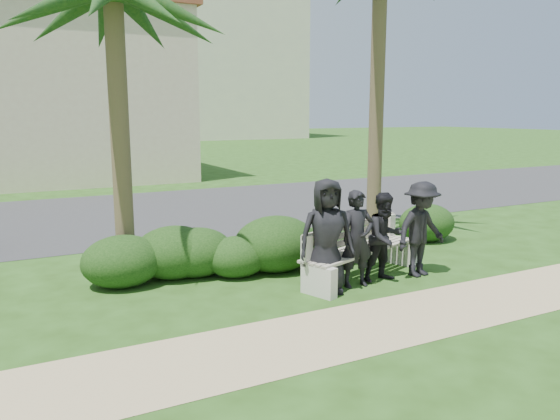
# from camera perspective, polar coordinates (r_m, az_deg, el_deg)

# --- Properties ---
(ground) EXTENTS (160.00, 160.00, 0.00)m
(ground) POSITION_cam_1_polar(r_m,az_deg,el_deg) (9.10, 3.31, -7.98)
(ground) COLOR #244413
(ground) RESTS_ON ground
(footpath) EXTENTS (30.00, 1.60, 0.01)m
(footpath) POSITION_cam_1_polar(r_m,az_deg,el_deg) (7.70, 10.30, -11.56)
(footpath) COLOR tan
(footpath) RESTS_ON ground
(asphalt_street) EXTENTS (160.00, 8.00, 0.01)m
(asphalt_street) POSITION_cam_1_polar(r_m,az_deg,el_deg) (16.30, -11.20, -0.06)
(asphalt_street) COLOR #2D2D30
(asphalt_street) RESTS_ON ground
(stucco_bldg_right) EXTENTS (8.40, 8.40, 7.30)m
(stucco_bldg_right) POSITION_cam_1_polar(r_m,az_deg,el_deg) (25.67, -20.13, 11.39)
(stucco_bldg_right) COLOR beige
(stucco_bldg_right) RESTS_ON ground
(hotel_tower) EXTENTS (26.00, 18.00, 37.30)m
(hotel_tower) POSITION_cam_1_polar(r_m,az_deg,el_deg) (65.95, -11.48, 19.16)
(hotel_tower) COLOR beige
(hotel_tower) RESTS_ON ground
(park_bench) EXTENTS (2.83, 1.45, 0.92)m
(park_bench) POSITION_cam_1_polar(r_m,az_deg,el_deg) (9.55, 8.62, -4.61)
(park_bench) COLOR gray
(park_bench) RESTS_ON ground
(man_a) EXTENTS (1.01, 0.79, 1.83)m
(man_a) POSITION_cam_1_polar(r_m,az_deg,el_deg) (8.63, 4.89, -2.72)
(man_a) COLOR black
(man_a) RESTS_ON ground
(man_b) EXTENTS (0.61, 0.43, 1.60)m
(man_b) POSITION_cam_1_polar(r_m,az_deg,el_deg) (8.99, 8.08, -3.01)
(man_b) COLOR black
(man_b) RESTS_ON ground
(man_c) EXTENTS (0.76, 0.60, 1.52)m
(man_c) POSITION_cam_1_polar(r_m,az_deg,el_deg) (9.36, 10.92, -2.81)
(man_c) COLOR black
(man_c) RESTS_ON ground
(man_d) EXTENTS (1.15, 0.75, 1.67)m
(man_d) POSITION_cam_1_polar(r_m,az_deg,el_deg) (9.78, 14.53, -1.96)
(man_d) COLOR black
(man_d) RESTS_ON ground
(hedge_a) EXTENTS (1.34, 1.11, 0.87)m
(hedge_a) POSITION_cam_1_polar(r_m,az_deg,el_deg) (9.39, -16.16, -5.02)
(hedge_a) COLOR black
(hedge_a) RESTS_ON ground
(hedge_b) EXTENTS (1.43, 1.18, 0.93)m
(hedge_b) POSITION_cam_1_polar(r_m,az_deg,el_deg) (9.67, -11.02, -4.20)
(hedge_b) COLOR black
(hedge_b) RESTS_ON ground
(hedge_c) EXTENTS (1.12, 0.92, 0.73)m
(hedge_c) POSITION_cam_1_polar(r_m,az_deg,el_deg) (9.60, -4.51, -4.76)
(hedge_c) COLOR black
(hedge_c) RESTS_ON ground
(hedge_d) EXTENTS (1.57, 1.30, 1.03)m
(hedge_d) POSITION_cam_1_polar(r_m,az_deg,el_deg) (9.90, -0.45, -3.38)
(hedge_d) COLOR black
(hedge_d) RESTS_ON ground
(hedge_e) EXTENTS (1.25, 1.03, 0.81)m
(hedge_e) POSITION_cam_1_polar(r_m,az_deg,el_deg) (10.56, 5.66, -3.17)
(hedge_e) COLOR black
(hedge_e) RESTS_ON ground
(hedge_f) EXTENTS (1.31, 1.08, 0.85)m
(hedge_f) POSITION_cam_1_polar(r_m,az_deg,el_deg) (12.63, 15.09, -1.18)
(hedge_f) COLOR black
(hedge_f) RESTS_ON ground
(hedge_extra) EXTENTS (1.34, 1.11, 0.87)m
(hedge_extra) POSITION_cam_1_polar(r_m,az_deg,el_deg) (9.71, -8.75, -4.24)
(hedge_extra) COLOR black
(hedge_extra) RESTS_ON ground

